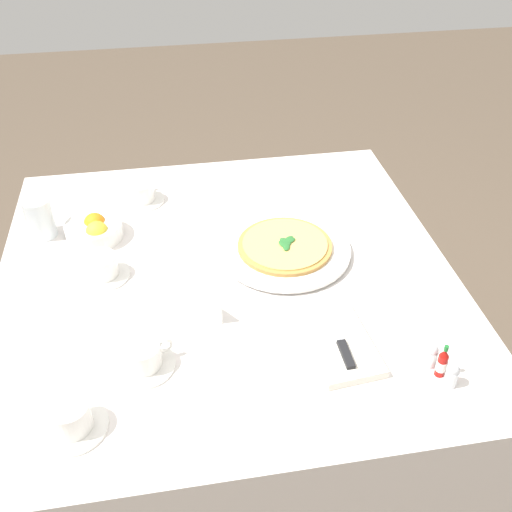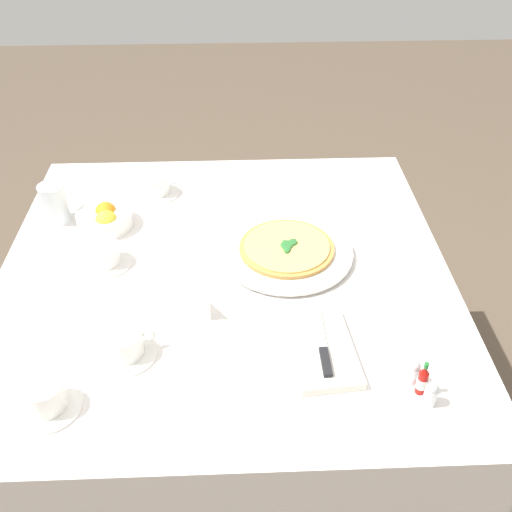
{
  "view_description": "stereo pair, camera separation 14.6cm",
  "coord_description": "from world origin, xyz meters",
  "px_view_note": "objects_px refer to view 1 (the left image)",
  "views": [
    {
      "loc": [
        -1.11,
        0.11,
        1.65
      ],
      "look_at": [
        0.03,
        -0.08,
        0.75
      ],
      "focal_mm": 40.72,
      "sensor_mm": 36.0,
      "label": 1
    },
    {
      "loc": [
        -1.13,
        -0.03,
        1.65
      ],
      "look_at": [
        0.03,
        -0.08,
        0.75
      ],
      "focal_mm": 40.72,
      "sensor_mm": 36.0,
      "label": 2
    }
  ],
  "objects_px": {
    "pepper_shaker": "(452,376)",
    "coffee_cup_right_edge": "(102,267)",
    "pizza_plate": "(285,249)",
    "dinner_knife": "(339,337)",
    "citrus_bowl": "(95,230)",
    "menu_card": "(208,304)",
    "napkin_folded": "(339,343)",
    "coffee_cup_center_back": "(141,193)",
    "pizza": "(285,245)",
    "coffee_cup_far_left": "(71,418)",
    "water_glass_far_right": "(40,220)",
    "coffee_cup_back_corner": "(143,357)",
    "hot_sauce_bottle": "(442,363)",
    "salt_shaker": "(431,356)"
  },
  "relations": [
    {
      "from": "pizza",
      "to": "coffee_cup_back_corner",
      "type": "height_order",
      "value": "coffee_cup_back_corner"
    },
    {
      "from": "coffee_cup_center_back",
      "to": "coffee_cup_right_edge",
      "type": "bearing_deg",
      "value": 163.31
    },
    {
      "from": "coffee_cup_right_edge",
      "to": "coffee_cup_far_left",
      "type": "xyz_separation_m",
      "value": [
        -0.44,
        0.04,
        0.0
      ]
    },
    {
      "from": "coffee_cup_center_back",
      "to": "pepper_shaker",
      "type": "height_order",
      "value": "coffee_cup_center_back"
    },
    {
      "from": "coffee_cup_right_edge",
      "to": "hot_sauce_bottle",
      "type": "relative_size",
      "value": 1.57
    },
    {
      "from": "dinner_knife",
      "to": "citrus_bowl",
      "type": "xyz_separation_m",
      "value": [
        0.49,
        0.53,
        0.0
      ]
    },
    {
      "from": "coffee_cup_far_left",
      "to": "salt_shaker",
      "type": "relative_size",
      "value": 2.31
    },
    {
      "from": "coffee_cup_right_edge",
      "to": "coffee_cup_center_back",
      "type": "bearing_deg",
      "value": -16.69
    },
    {
      "from": "dinner_knife",
      "to": "citrus_bowl",
      "type": "height_order",
      "value": "citrus_bowl"
    },
    {
      "from": "coffee_cup_far_left",
      "to": "hot_sauce_bottle",
      "type": "xyz_separation_m",
      "value": [
        0.01,
        -0.73,
        0.01
      ]
    },
    {
      "from": "citrus_bowl",
      "to": "hot_sauce_bottle",
      "type": "bearing_deg",
      "value": -130.02
    },
    {
      "from": "salt_shaker",
      "to": "pepper_shaker",
      "type": "relative_size",
      "value": 1.0
    },
    {
      "from": "coffee_cup_back_corner",
      "to": "hot_sauce_bottle",
      "type": "height_order",
      "value": "hot_sauce_bottle"
    },
    {
      "from": "pizza",
      "to": "coffee_cup_far_left",
      "type": "distance_m",
      "value": 0.68
    },
    {
      "from": "pepper_shaker",
      "to": "pizza",
      "type": "bearing_deg",
      "value": 26.45
    },
    {
      "from": "citrus_bowl",
      "to": "salt_shaker",
      "type": "distance_m",
      "value": 0.91
    },
    {
      "from": "hot_sauce_bottle",
      "to": "menu_card",
      "type": "height_order",
      "value": "hot_sauce_bottle"
    },
    {
      "from": "coffee_cup_right_edge",
      "to": "citrus_bowl",
      "type": "relative_size",
      "value": 0.87
    },
    {
      "from": "coffee_cup_back_corner",
      "to": "coffee_cup_far_left",
      "type": "xyz_separation_m",
      "value": [
        -0.13,
        0.13,
        0.0
      ]
    },
    {
      "from": "hot_sauce_bottle",
      "to": "salt_shaker",
      "type": "height_order",
      "value": "hot_sauce_bottle"
    },
    {
      "from": "coffee_cup_back_corner",
      "to": "napkin_folded",
      "type": "height_order",
      "value": "coffee_cup_back_corner"
    },
    {
      "from": "pizza_plate",
      "to": "water_glass_far_right",
      "type": "xyz_separation_m",
      "value": [
        0.19,
        0.63,
        0.04
      ]
    },
    {
      "from": "coffee_cup_back_corner",
      "to": "menu_card",
      "type": "xyz_separation_m",
      "value": [
        0.13,
        -0.15,
        0.0
      ]
    },
    {
      "from": "pizza",
      "to": "water_glass_far_right",
      "type": "xyz_separation_m",
      "value": [
        0.19,
        0.63,
        0.02
      ]
    },
    {
      "from": "napkin_folded",
      "to": "dinner_knife",
      "type": "height_order",
      "value": "dinner_knife"
    },
    {
      "from": "citrus_bowl",
      "to": "napkin_folded",
      "type": "bearing_deg",
      "value": -132.56
    },
    {
      "from": "pizza_plate",
      "to": "dinner_knife",
      "type": "relative_size",
      "value": 1.74
    },
    {
      "from": "pizza",
      "to": "citrus_bowl",
      "type": "distance_m",
      "value": 0.51
    },
    {
      "from": "pizza_plate",
      "to": "dinner_knife",
      "type": "xyz_separation_m",
      "value": [
        -0.34,
        -0.05,
        0.01
      ]
    },
    {
      "from": "pepper_shaker",
      "to": "menu_card",
      "type": "bearing_deg",
      "value": 58.2
    },
    {
      "from": "water_glass_far_right",
      "to": "dinner_knife",
      "type": "xyz_separation_m",
      "value": [
        -0.52,
        -0.67,
        -0.02
      ]
    },
    {
      "from": "water_glass_far_right",
      "to": "coffee_cup_far_left",
      "type": "bearing_deg",
      "value": -168.91
    },
    {
      "from": "pepper_shaker",
      "to": "coffee_cup_right_edge",
      "type": "bearing_deg",
      "value": 56.49
    },
    {
      "from": "dinner_knife",
      "to": "coffee_cup_far_left",
      "type": "bearing_deg",
      "value": 101.93
    },
    {
      "from": "coffee_cup_far_left",
      "to": "salt_shaker",
      "type": "bearing_deg",
      "value": -87.12
    },
    {
      "from": "pizza",
      "to": "salt_shaker",
      "type": "xyz_separation_m",
      "value": [
        -0.42,
        -0.22,
        0.0
      ]
    },
    {
      "from": "coffee_cup_back_corner",
      "to": "menu_card",
      "type": "distance_m",
      "value": 0.2
    },
    {
      "from": "coffee_cup_center_back",
      "to": "pizza_plate",
      "type": "bearing_deg",
      "value": -130.85
    },
    {
      "from": "hot_sauce_bottle",
      "to": "coffee_cup_right_edge",
      "type": "bearing_deg",
      "value": 57.74
    },
    {
      "from": "pizza_plate",
      "to": "pizza",
      "type": "xyz_separation_m",
      "value": [
        -0.0,
        -0.0,
        0.01
      ]
    },
    {
      "from": "water_glass_far_right",
      "to": "napkin_folded",
      "type": "bearing_deg",
      "value": -128.02
    },
    {
      "from": "pizza",
      "to": "pepper_shaker",
      "type": "height_order",
      "value": "pepper_shaker"
    },
    {
      "from": "napkin_folded",
      "to": "dinner_knife",
      "type": "bearing_deg",
      "value": -5.02
    },
    {
      "from": "coffee_cup_right_edge",
      "to": "coffee_cup_far_left",
      "type": "relative_size",
      "value": 1.0
    },
    {
      "from": "citrus_bowl",
      "to": "menu_card",
      "type": "relative_size",
      "value": 2.01
    },
    {
      "from": "pizza",
      "to": "citrus_bowl",
      "type": "xyz_separation_m",
      "value": [
        0.15,
        0.49,
        0.0
      ]
    },
    {
      "from": "coffee_cup_center_back",
      "to": "pepper_shaker",
      "type": "distance_m",
      "value": 0.99
    },
    {
      "from": "coffee_cup_far_left",
      "to": "hot_sauce_bottle",
      "type": "bearing_deg",
      "value": -89.36
    },
    {
      "from": "coffee_cup_back_corner",
      "to": "coffee_cup_right_edge",
      "type": "bearing_deg",
      "value": 17.0
    },
    {
      "from": "water_glass_far_right",
      "to": "dinner_knife",
      "type": "bearing_deg",
      "value": -127.87
    }
  ]
}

